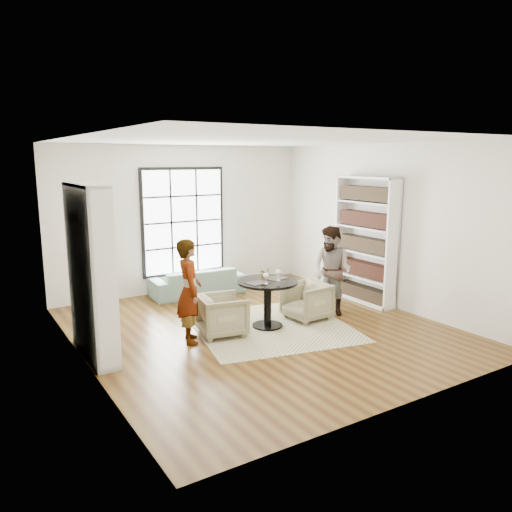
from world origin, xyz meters
TOP-DOWN VIEW (x-y plane):
  - ground at (0.00, 0.00)m, footprint 6.00×6.00m
  - room_shell at (0.00, 0.54)m, footprint 6.00×6.01m
  - rug at (0.21, -0.01)m, footprint 2.89×2.89m
  - pedestal_table at (0.15, 0.03)m, footprint 0.98×0.98m
  - sofa at (0.04, 2.45)m, footprint 1.92×0.85m
  - armchair_left at (-0.65, 0.10)m, footprint 0.82×0.81m
  - armchair_right at (0.95, 0.02)m, footprint 0.74×0.73m
  - person_left at (-1.20, 0.10)m, footprint 0.52×0.66m
  - person_right at (1.50, 0.02)m, footprint 0.80×0.91m
  - placemat_left at (-0.06, -0.01)m, footprint 0.37×0.30m
  - placemat_right at (0.37, 0.09)m, footprint 0.37×0.30m
  - cutlery_left at (-0.06, -0.01)m, footprint 0.17×0.24m
  - cutlery_right at (0.37, 0.09)m, footprint 0.17×0.24m
  - wine_glass_left at (0.02, -0.13)m, footprint 0.08×0.08m
  - wine_glass_right at (0.31, -0.05)m, footprint 0.08×0.08m
  - flower_centerpiece at (0.14, 0.10)m, footprint 0.22×0.21m

SIDE VIEW (x-z plane):
  - ground at x=0.00m, z-range 0.00..0.00m
  - rug at x=0.21m, z-range 0.00..0.01m
  - sofa at x=0.04m, z-range 0.00..0.55m
  - armchair_right at x=0.95m, z-range 0.00..0.63m
  - armchair_left at x=-0.65m, z-range 0.00..0.64m
  - pedestal_table at x=0.15m, z-range 0.18..0.96m
  - person_left at x=-1.20m, z-range 0.00..1.57m
  - placemat_left at x=-0.06m, z-range 0.78..0.79m
  - placemat_right at x=0.37m, z-range 0.78..0.79m
  - person_right at x=1.50m, z-range 0.00..1.57m
  - cutlery_left at x=-0.06m, z-range 0.79..0.80m
  - cutlery_right at x=0.37m, z-range 0.79..0.80m
  - flower_centerpiece at x=0.14m, z-range 0.78..0.99m
  - wine_glass_left at x=0.02m, z-range 0.82..1.00m
  - wine_glass_right at x=0.31m, z-range 0.82..1.01m
  - room_shell at x=0.00m, z-range -1.74..4.26m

